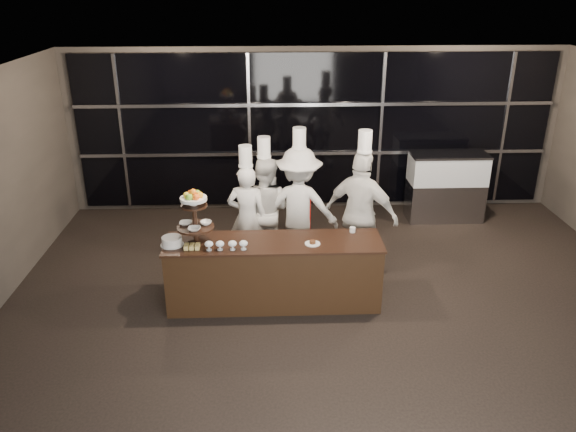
{
  "coord_description": "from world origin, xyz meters",
  "views": [
    {
      "loc": [
        -0.9,
        -5.09,
        4.08
      ],
      "look_at": [
        -0.62,
        1.81,
        1.15
      ],
      "focal_mm": 35.0,
      "sensor_mm": 36.0,
      "label": 1
    }
  ],
  "objects_px": {
    "display_stand": "(194,213)",
    "chef_a": "(247,216)",
    "buffet_counter": "(274,272)",
    "chef_d": "(361,214)",
    "display_case": "(446,183)",
    "chef_b": "(265,209)",
    "layer_cake": "(172,241)",
    "chef_c": "(299,207)"
  },
  "relations": [
    {
      "from": "display_case",
      "to": "chef_c",
      "type": "xyz_separation_m",
      "value": [
        -2.75,
        -1.63,
        0.24
      ]
    },
    {
      "from": "display_stand",
      "to": "layer_cake",
      "type": "xyz_separation_m",
      "value": [
        -0.31,
        -0.05,
        -0.37
      ]
    },
    {
      "from": "buffet_counter",
      "to": "display_case",
      "type": "relative_size",
      "value": 2.1
    },
    {
      "from": "display_case",
      "to": "chef_a",
      "type": "bearing_deg",
      "value": -153.58
    },
    {
      "from": "layer_cake",
      "to": "display_case",
      "type": "bearing_deg",
      "value": 32.51
    },
    {
      "from": "display_stand",
      "to": "chef_c",
      "type": "height_order",
      "value": "chef_c"
    },
    {
      "from": "chef_d",
      "to": "display_stand",
      "type": "bearing_deg",
      "value": -161.16
    },
    {
      "from": "layer_cake",
      "to": "chef_c",
      "type": "xyz_separation_m",
      "value": [
        1.7,
        1.21,
        -0.05
      ]
    },
    {
      "from": "buffet_counter",
      "to": "chef_b",
      "type": "height_order",
      "value": "chef_b"
    },
    {
      "from": "chef_b",
      "to": "display_stand",
      "type": "bearing_deg",
      "value": -125.02
    },
    {
      "from": "chef_a",
      "to": "display_case",
      "type": "bearing_deg",
      "value": 26.42
    },
    {
      "from": "display_stand",
      "to": "layer_cake",
      "type": "distance_m",
      "value": 0.48
    },
    {
      "from": "buffet_counter",
      "to": "chef_b",
      "type": "xyz_separation_m",
      "value": [
        -0.11,
        1.27,
        0.39
      ]
    },
    {
      "from": "buffet_counter",
      "to": "chef_a",
      "type": "distance_m",
      "value": 1.17
    },
    {
      "from": "display_case",
      "to": "buffet_counter",
      "type": "bearing_deg",
      "value": -138.47
    },
    {
      "from": "chef_c",
      "to": "layer_cake",
      "type": "bearing_deg",
      "value": -144.56
    },
    {
      "from": "chef_a",
      "to": "chef_b",
      "type": "height_order",
      "value": "chef_b"
    },
    {
      "from": "layer_cake",
      "to": "chef_c",
      "type": "distance_m",
      "value": 2.09
    },
    {
      "from": "display_stand",
      "to": "chef_b",
      "type": "bearing_deg",
      "value": 54.98
    },
    {
      "from": "buffet_counter",
      "to": "layer_cake",
      "type": "distance_m",
      "value": 1.4
    },
    {
      "from": "chef_b",
      "to": "chef_c",
      "type": "relative_size",
      "value": 0.93
    },
    {
      "from": "display_case",
      "to": "chef_b",
      "type": "bearing_deg",
      "value": -154.99
    },
    {
      "from": "layer_cake",
      "to": "chef_b",
      "type": "height_order",
      "value": "chef_b"
    },
    {
      "from": "buffet_counter",
      "to": "chef_a",
      "type": "bearing_deg",
      "value": 109.78
    },
    {
      "from": "buffet_counter",
      "to": "chef_c",
      "type": "height_order",
      "value": "chef_c"
    },
    {
      "from": "layer_cake",
      "to": "chef_b",
      "type": "bearing_deg",
      "value": 47.82
    },
    {
      "from": "buffet_counter",
      "to": "chef_c",
      "type": "relative_size",
      "value": 1.33
    },
    {
      "from": "chef_b",
      "to": "chef_d",
      "type": "relative_size",
      "value": 0.9
    },
    {
      "from": "buffet_counter",
      "to": "display_case",
      "type": "bearing_deg",
      "value": 41.53
    },
    {
      "from": "display_stand",
      "to": "display_case",
      "type": "relative_size",
      "value": 0.55
    },
    {
      "from": "display_case",
      "to": "chef_a",
      "type": "height_order",
      "value": "chef_a"
    },
    {
      "from": "layer_cake",
      "to": "chef_d",
      "type": "distance_m",
      "value": 2.7
    },
    {
      "from": "chef_b",
      "to": "chef_d",
      "type": "distance_m",
      "value": 1.47
    },
    {
      "from": "buffet_counter",
      "to": "chef_d",
      "type": "distance_m",
      "value": 1.57
    },
    {
      "from": "layer_cake",
      "to": "chef_a",
      "type": "xyz_separation_m",
      "value": [
        0.93,
        1.09,
        -0.13
      ]
    },
    {
      "from": "layer_cake",
      "to": "chef_d",
      "type": "xyz_separation_m",
      "value": [
        2.57,
        0.82,
        -0.01
      ]
    },
    {
      "from": "buffet_counter",
      "to": "chef_d",
      "type": "relative_size",
      "value": 1.3
    },
    {
      "from": "display_stand",
      "to": "chef_a",
      "type": "bearing_deg",
      "value": 58.89
    },
    {
      "from": "display_stand",
      "to": "chef_a",
      "type": "xyz_separation_m",
      "value": [
        0.63,
        1.04,
        -0.5
      ]
    },
    {
      "from": "chef_a",
      "to": "chef_c",
      "type": "height_order",
      "value": "chef_c"
    },
    {
      "from": "display_case",
      "to": "chef_d",
      "type": "height_order",
      "value": "chef_d"
    },
    {
      "from": "chef_b",
      "to": "chef_c",
      "type": "xyz_separation_m",
      "value": [
        0.51,
        -0.11,
        0.07
      ]
    }
  ]
}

